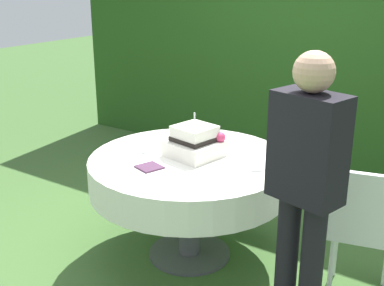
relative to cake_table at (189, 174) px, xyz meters
name	(u,v)px	position (x,y,z in m)	size (l,w,h in m)	color
ground_plane	(190,254)	(0.00, 0.00, -0.63)	(20.00, 20.00, 0.00)	#3D602D
foliage_hedge	(317,31)	(0.00, 2.29, 0.75)	(5.71, 0.51, 2.76)	#234C19
cake_table	(189,174)	(0.00, 0.00, 0.00)	(1.37, 1.37, 0.75)	#4C4C51
wedding_cake	(195,143)	(0.01, 0.05, 0.22)	(0.38, 0.38, 0.31)	white
serving_plate_near	(149,151)	(-0.31, -0.05, 0.13)	(0.12, 0.12, 0.01)	white
serving_plate_far	(256,167)	(0.46, 0.08, 0.13)	(0.15, 0.15, 0.01)	white
napkin_stack	(149,167)	(-0.11, -0.30, 0.13)	(0.14, 0.14, 0.01)	#4C2D47
garden_chair	(365,223)	(1.16, 0.12, -0.09)	(0.48, 0.48, 0.89)	white
standing_person	(305,185)	(0.97, -0.40, 0.30)	(0.40, 0.29, 1.60)	black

